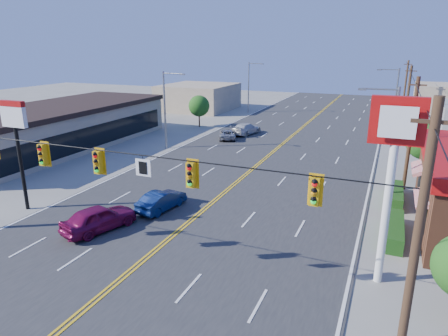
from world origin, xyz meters
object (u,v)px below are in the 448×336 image
at_px(kfc_pylon, 393,155).
at_px(car_blue, 162,201).
at_px(car_white, 246,129).
at_px(car_magenta, 99,219).
at_px(pizza_hut_sign, 16,133).
at_px(car_silver, 228,135).
at_px(signal_span, 119,176).

xyz_separation_m(kfc_pylon, car_blue, (-13.59, 3.28, -5.40)).
xyz_separation_m(kfc_pylon, car_white, (-16.47, 27.70, -5.36)).
distance_m(car_magenta, car_white, 28.50).
bearing_deg(car_magenta, car_white, -69.10).
bearing_deg(pizza_hut_sign, car_white, 78.70).
distance_m(kfc_pylon, car_white, 32.67).
distance_m(pizza_hut_sign, car_silver, 25.27).
bearing_deg(car_white, car_magenta, 105.22).
height_order(signal_span, pizza_hut_sign, signal_span).
height_order(car_magenta, car_white, car_magenta).
distance_m(signal_span, car_blue, 8.78).
bearing_deg(car_magenta, kfc_pylon, -158.45).
xyz_separation_m(pizza_hut_sign, car_magenta, (6.66, -0.78, -4.43)).
height_order(kfc_pylon, pizza_hut_sign, kfc_pylon).
xyz_separation_m(car_magenta, car_blue, (1.76, 4.06, -0.12)).
relative_size(car_magenta, car_blue, 1.14).
relative_size(pizza_hut_sign, car_magenta, 1.54).
distance_m(signal_span, car_magenta, 6.73).
height_order(car_blue, car_white, car_white).
bearing_deg(signal_span, pizza_hut_sign, 159.81).
relative_size(kfc_pylon, car_magenta, 1.91).
distance_m(signal_span, car_white, 32.42).
relative_size(signal_span, car_magenta, 5.48).
bearing_deg(car_silver, car_blue, 79.30).
distance_m(kfc_pylon, car_silver, 30.62).
bearing_deg(car_silver, car_magenta, 73.67).
bearing_deg(car_white, signal_span, 112.53).
xyz_separation_m(kfc_pylon, car_silver, (-17.59, 24.45, -5.48)).
xyz_separation_m(car_white, car_silver, (-1.12, -3.25, -0.13)).
relative_size(pizza_hut_sign, car_white, 1.45).
bearing_deg(car_blue, kfc_pylon, 174.21).
distance_m(signal_span, pizza_hut_sign, 11.60).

